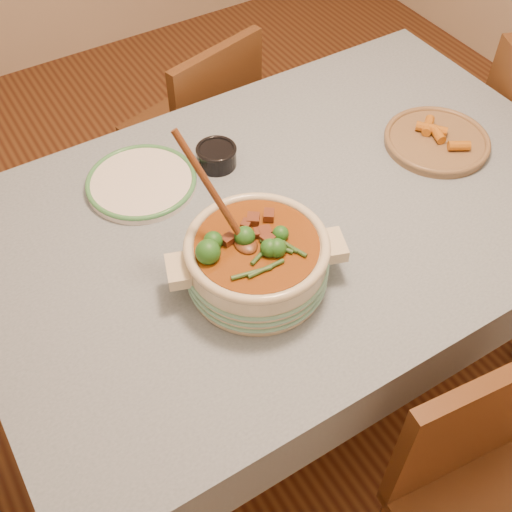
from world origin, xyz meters
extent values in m
plane|color=#482414|center=(0.00, 0.00, 0.00)|extent=(4.50, 4.50, 0.00)
cube|color=brown|center=(0.00, 0.00, 0.72)|extent=(1.60, 1.00, 0.05)
cube|color=#8397AA|center=(0.00, 0.00, 0.75)|extent=(1.68, 1.08, 0.01)
cylinder|color=brown|center=(-0.73, 0.43, 0.35)|extent=(0.07, 0.07, 0.70)
cylinder|color=brown|center=(0.73, 0.43, 0.35)|extent=(0.07, 0.07, 0.70)
cylinder|color=beige|center=(-0.21, -0.16, 0.82)|extent=(0.41, 0.41, 0.13)
torus|color=beige|center=(-0.21, -0.16, 0.88)|extent=(0.33, 0.33, 0.02)
cube|color=beige|center=(-0.04, -0.22, 0.84)|extent=(0.08, 0.10, 0.03)
cube|color=beige|center=(-0.38, -0.10, 0.84)|extent=(0.08, 0.10, 0.03)
cylinder|color=brown|center=(-0.21, -0.16, 0.87)|extent=(0.28, 0.28, 0.02)
cylinder|color=white|center=(-0.30, 0.28, 0.77)|extent=(0.34, 0.34, 0.02)
torus|color=#419154|center=(-0.30, 0.28, 0.78)|extent=(0.30, 0.30, 0.01)
cylinder|color=black|center=(-0.09, 0.25, 0.78)|extent=(0.11, 0.11, 0.06)
torus|color=black|center=(-0.09, 0.25, 0.81)|extent=(0.11, 0.11, 0.01)
cylinder|color=black|center=(-0.09, 0.25, 0.80)|extent=(0.09, 0.09, 0.01)
cylinder|color=#7F6346|center=(0.50, 0.00, 0.77)|extent=(0.39, 0.39, 0.02)
torus|color=#7F6346|center=(0.50, 0.00, 0.78)|extent=(0.30, 0.30, 0.02)
cube|color=brown|center=(0.09, 0.83, 0.42)|extent=(0.48, 0.48, 0.04)
cube|color=brown|center=(0.14, 0.66, 0.63)|extent=(0.39, 0.13, 0.42)
cylinder|color=brown|center=(0.22, 1.03, 0.21)|extent=(0.04, 0.04, 0.42)
cylinder|color=brown|center=(-0.11, 0.95, 0.21)|extent=(0.04, 0.04, 0.42)
cylinder|color=brown|center=(0.30, 0.71, 0.21)|extent=(0.04, 0.04, 0.42)
cylinder|color=brown|center=(-0.03, 0.62, 0.21)|extent=(0.04, 0.04, 0.42)
cube|color=brown|center=(0.03, -0.68, 0.63)|extent=(0.40, 0.08, 0.42)
cylinder|color=brown|center=(0.20, -0.71, 0.21)|extent=(0.04, 0.04, 0.42)
cylinder|color=brown|center=(0.80, -0.18, 0.22)|extent=(0.04, 0.04, 0.44)
cylinder|color=brown|center=(0.93, 0.15, 0.22)|extent=(0.04, 0.04, 0.44)
camera|label=1|loc=(-0.71, -0.97, 1.95)|focal=45.00mm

